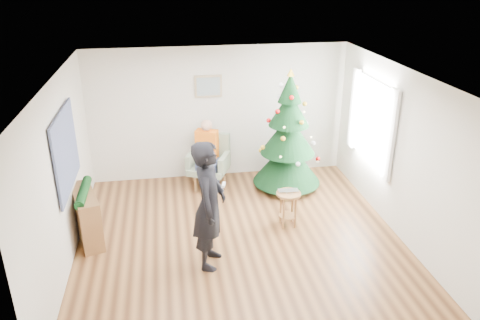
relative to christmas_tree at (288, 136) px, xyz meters
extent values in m
plane|color=brown|center=(-1.19, -1.70, -1.04)|extent=(5.00, 5.00, 0.00)
plane|color=white|center=(-1.19, -1.70, 1.56)|extent=(5.00, 5.00, 0.00)
plane|color=silver|center=(-1.19, 0.80, 0.26)|extent=(5.00, 0.00, 5.00)
plane|color=silver|center=(-1.19, -4.20, 0.26)|extent=(5.00, 0.00, 5.00)
plane|color=silver|center=(-3.69, -1.70, 0.26)|extent=(0.00, 5.00, 5.00)
plane|color=silver|center=(1.31, -1.70, 0.26)|extent=(0.00, 5.00, 5.00)
cube|color=white|center=(1.28, -0.70, 0.46)|extent=(0.04, 1.30, 1.40)
cube|color=white|center=(1.25, -1.45, 0.46)|extent=(0.05, 0.25, 1.50)
cube|color=white|center=(1.25, 0.05, 0.46)|extent=(0.05, 0.25, 1.50)
cylinder|color=#3F2816|center=(0.00, 0.00, -0.89)|extent=(0.10, 0.10, 0.29)
cone|color=black|center=(0.00, 0.00, -0.50)|extent=(1.28, 1.28, 0.83)
cone|color=black|center=(0.00, 0.00, 0.04)|extent=(1.02, 1.02, 0.74)
cone|color=black|center=(0.00, 0.00, 0.53)|extent=(0.75, 0.75, 0.64)
cone|color=black|center=(0.00, 0.00, 0.92)|extent=(0.43, 0.43, 0.54)
cone|color=gold|center=(0.00, 0.00, 1.20)|extent=(0.14, 0.14, 0.14)
cylinder|color=brown|center=(-0.34, -1.39, -0.46)|extent=(0.40, 0.40, 0.04)
cylinder|color=brown|center=(-0.34, -1.39, -0.86)|extent=(0.30, 0.30, 0.02)
imported|color=silver|center=(-0.34, -1.39, -0.43)|extent=(0.34, 0.24, 0.03)
cube|color=gray|center=(-1.47, 0.30, -0.69)|extent=(0.89, 0.86, 0.12)
cube|color=gray|center=(-1.35, 0.57, -0.35)|extent=(0.68, 0.39, 0.60)
cube|color=gray|center=(-1.77, 0.43, -0.53)|extent=(0.31, 0.53, 0.30)
cube|color=gray|center=(-1.18, 0.17, -0.53)|extent=(0.31, 0.53, 0.30)
cube|color=navy|center=(-1.47, 0.22, -0.56)|extent=(0.53, 0.54, 0.14)
cube|color=orange|center=(-1.47, 0.44, -0.23)|extent=(0.46, 0.36, 0.55)
sphere|color=tan|center=(-1.47, 0.42, 0.15)|extent=(0.22, 0.22, 0.22)
imported|color=black|center=(-1.70, -2.22, -0.10)|extent=(0.62, 0.78, 1.88)
cube|color=white|center=(-1.50, -2.25, 0.21)|extent=(0.07, 0.13, 0.04)
cube|color=brown|center=(-3.52, -1.28, -0.64)|extent=(0.58, 1.04, 0.80)
cylinder|color=black|center=(-3.52, -1.28, -0.22)|extent=(0.14, 0.90, 0.14)
cube|color=black|center=(-3.65, -1.40, 0.51)|extent=(0.03, 1.50, 1.15)
cube|color=tan|center=(-1.39, 0.77, 0.81)|extent=(0.52, 0.03, 0.42)
cube|color=gray|center=(-1.39, 0.75, 0.81)|extent=(0.44, 0.02, 0.34)
camera|label=1|loc=(-2.21, -7.87, 3.00)|focal=35.00mm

